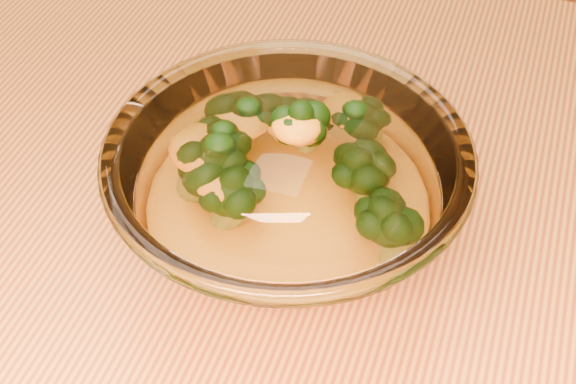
{
  "coord_description": "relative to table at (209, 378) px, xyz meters",
  "views": [
    {
      "loc": [
        0.15,
        -0.26,
        1.14
      ],
      "look_at": [
        0.04,
        0.05,
        0.8
      ],
      "focal_mm": 50.0,
      "sensor_mm": 36.0,
      "label": 1
    }
  ],
  "objects": [
    {
      "name": "broccoli_heap",
      "position": [
        0.03,
        0.06,
        0.16
      ],
      "size": [
        0.14,
        0.12,
        0.07
      ],
      "color": "black",
      "rests_on": "cheese_sauce"
    },
    {
      "name": "cheese_sauce",
      "position": [
        0.04,
        0.05,
        0.13
      ],
      "size": [
        0.12,
        0.12,
        0.03
      ],
      "primitive_type": "ellipsoid",
      "color": "orange",
      "rests_on": "glass_bowl"
    },
    {
      "name": "glass_bowl",
      "position": [
        0.04,
        0.05,
        0.15
      ],
      "size": [
        0.21,
        0.21,
        0.09
      ],
      "color": "white",
      "rests_on": "table"
    },
    {
      "name": "table",
      "position": [
        0.0,
        0.0,
        0.0
      ],
      "size": [
        1.2,
        0.8,
        0.75
      ],
      "color": "#B68136",
      "rests_on": "ground"
    }
  ]
}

